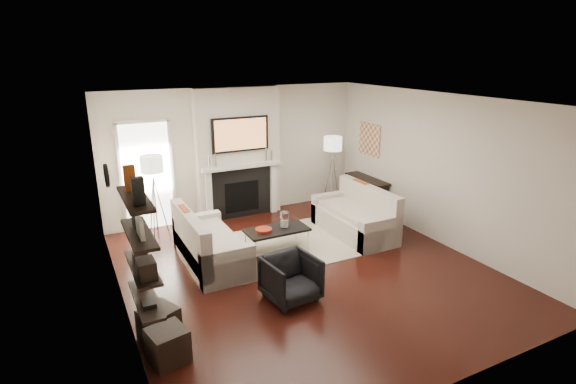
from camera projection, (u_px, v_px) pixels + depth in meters
name	position (u px, v px, depth m)	size (l,w,h in m)	color
room_envelope	(306.00, 190.00, 6.86)	(6.00, 6.00, 6.00)	black
chimney_breast	(238.00, 154.00, 9.30)	(1.80, 0.25, 2.70)	silver
fireplace_surround	(242.00, 193.00, 9.44)	(1.30, 0.02, 1.04)	black
firebox	(242.00, 197.00, 9.45)	(0.75, 0.02, 0.65)	black
mantel_pilaster_l	(209.00, 197.00, 9.09)	(0.12, 0.08, 1.10)	white
mantel_pilaster_r	(273.00, 188.00, 9.72)	(0.12, 0.08, 1.10)	white
mantel_shelf	(242.00, 166.00, 9.22)	(1.70, 0.18, 0.07)	white
tv_body	(240.00, 134.00, 9.04)	(1.20, 0.06, 0.70)	black
tv_screen	(241.00, 134.00, 9.01)	(1.10, 0.01, 0.62)	#BF723F
candlestick_l_tall	(216.00, 160.00, 8.93)	(0.04, 0.04, 0.30)	silver
candlestick_l_short	(209.00, 162.00, 8.88)	(0.04, 0.04, 0.24)	silver
candlestick_r_tall	(266.00, 155.00, 9.41)	(0.04, 0.04, 0.30)	silver
candlestick_r_short	(272.00, 155.00, 9.47)	(0.04, 0.04, 0.24)	silver
hallway_panel	(147.00, 177.00, 8.68)	(0.90, 0.02, 2.10)	white
door_trim_l	(121.00, 180.00, 8.46)	(0.06, 0.06, 2.16)	white
door_trim_r	(172.00, 174.00, 8.87)	(0.06, 0.06, 2.16)	white
door_trim_top	(142.00, 121.00, 8.34)	(1.02, 0.06, 0.06)	white
rug	(289.00, 244.00, 8.20)	(2.60, 2.00, 0.01)	#BAAF98
loveseat_left_base	(212.00, 252.00, 7.41)	(0.85, 1.80, 0.42)	#BFB5A7
loveseat_left_back	(191.00, 238.00, 7.17)	(0.18, 1.80, 0.80)	#BFB5A7
loveseat_left_arm_n	(228.00, 267.00, 6.70)	(0.85, 0.18, 0.60)	#BFB5A7
loveseat_left_arm_s	(198.00, 230.00, 8.08)	(0.85, 0.18, 0.60)	#BFB5A7
loveseat_left_cushion	(214.00, 237.00, 7.36)	(0.63, 1.44, 0.10)	#BFB5A7
pillow_left_orange	(185.00, 220.00, 7.37)	(0.10, 0.42, 0.42)	#924012
pillow_left_charcoal	(195.00, 233.00, 6.86)	(0.10, 0.40, 0.40)	black
loveseat_right_base	(354.00, 224.00, 8.62)	(0.85, 1.80, 0.42)	#BFB5A7
loveseat_right_back	(369.00, 206.00, 8.67)	(0.18, 1.80, 0.80)	#BFB5A7
loveseat_right_arm_n	(380.00, 234.00, 7.90)	(0.85, 0.18, 0.60)	#BFB5A7
loveseat_right_arm_s	(331.00, 207.00, 9.28)	(0.85, 0.18, 0.60)	#BFB5A7
loveseat_right_cushion	(352.00, 212.00, 8.52)	(0.63, 1.44, 0.10)	#BFB5A7
pillow_right_orange	(360.00, 192.00, 8.86)	(0.10, 0.42, 0.42)	#924012
pillow_right_charcoal	(379.00, 201.00, 8.35)	(0.10, 0.40, 0.40)	black
coffee_table	(277.00, 230.00, 7.82)	(1.10, 0.55, 0.04)	black
coffee_leg_nw	(256.00, 251.00, 7.48)	(0.02, 0.02, 0.38)	silver
coffee_leg_ne	(308.00, 240.00, 7.92)	(0.02, 0.02, 0.38)	silver
coffee_leg_sw	(246.00, 242.00, 7.86)	(0.02, 0.02, 0.38)	silver
coffee_leg_se	(296.00, 232.00, 8.29)	(0.02, 0.02, 0.38)	silver
hurricane_glass	(284.00, 220.00, 7.84)	(0.16, 0.16, 0.29)	white
hurricane_candle	(284.00, 223.00, 7.86)	(0.09, 0.09, 0.13)	white
copper_bowl	(264.00, 230.00, 7.70)	(0.29, 0.29, 0.05)	#A8331C
armchair	(291.00, 276.00, 6.30)	(0.69, 0.65, 0.71)	black
lamp_left_post	(156.00, 209.00, 8.28)	(0.02, 0.02, 1.20)	silver
lamp_left_shade	(152.00, 164.00, 8.03)	(0.40, 0.40, 0.30)	white
lamp_left_leg_a	(162.00, 208.00, 8.33)	(0.02, 0.02, 1.25)	silver
lamp_left_leg_b	(152.00, 208.00, 8.34)	(0.02, 0.02, 1.25)	silver
lamp_left_leg_c	(154.00, 211.00, 8.18)	(0.02, 0.02, 1.25)	silver
lamp_right_post	(332.00, 181.00, 10.06)	(0.02, 0.02, 1.20)	silver
lamp_right_shade	(333.00, 143.00, 9.81)	(0.40, 0.40, 0.30)	white
lamp_right_leg_a	(336.00, 180.00, 10.11)	(0.02, 0.02, 1.25)	silver
lamp_right_leg_b	(327.00, 180.00, 10.12)	(0.02, 0.02, 1.25)	silver
lamp_right_leg_c	(332.00, 182.00, 9.96)	(0.02, 0.02, 1.25)	silver
console_top	(367.00, 179.00, 9.74)	(0.35, 1.20, 0.04)	black
console_leg_n	(382.00, 202.00, 9.38)	(0.30, 0.04, 0.71)	black
console_leg_s	(352.00, 189.00, 10.32)	(0.30, 0.04, 0.71)	black
wall_art	(370.00, 139.00, 9.73)	(0.03, 0.70, 0.70)	tan
shelf_bottom	(146.00, 299.00, 5.07)	(0.25, 1.00, 0.04)	black
shelf_lower	(143.00, 267.00, 4.95)	(0.25, 1.00, 0.04)	black
shelf_upper	(139.00, 234.00, 4.83)	(0.25, 1.00, 0.04)	black
shelf_top	(135.00, 199.00, 4.71)	(0.25, 1.00, 0.04)	black
decor_magfile_a	(138.00, 191.00, 4.44)	(0.12, 0.10, 0.28)	black
decor_magfile_b	(130.00, 178.00, 4.89)	(0.12, 0.10, 0.28)	#924012
decor_frame_a	(140.00, 227.00, 4.69)	(0.04, 0.30, 0.22)	white
decor_frame_b	(135.00, 218.00, 4.98)	(0.04, 0.22, 0.18)	black
decor_wine_rack	(147.00, 269.00, 4.67)	(0.18, 0.25, 0.20)	black
decor_box_small	(140.00, 256.00, 5.04)	(0.15, 0.12, 0.12)	black
decor_books	(148.00, 303.00, 4.92)	(0.14, 0.20, 0.05)	black
decor_box_tall	(141.00, 282.00, 5.24)	(0.10, 0.10, 0.18)	white
clock_rim	(106.00, 176.00, 6.34)	(0.34, 0.34, 0.04)	black
clock_face	(108.00, 175.00, 6.35)	(0.29, 0.29, 0.01)	white
ottoman_near	(159.00, 323.00, 5.48)	(0.40, 0.40, 0.40)	black
ottoman_far	(168.00, 345.00, 5.08)	(0.40, 0.40, 0.40)	black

